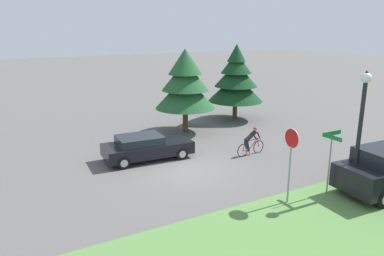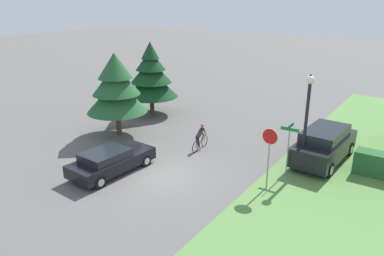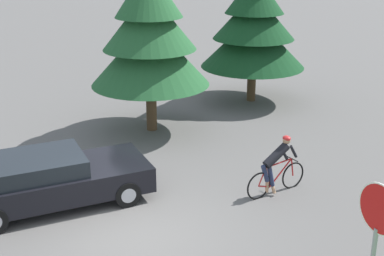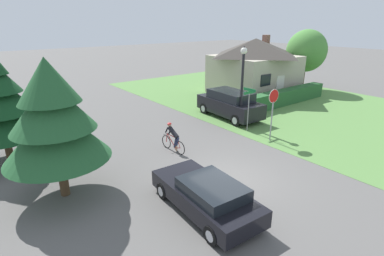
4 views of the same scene
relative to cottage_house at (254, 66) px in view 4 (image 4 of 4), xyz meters
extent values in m
plane|color=#5B5956|center=(-12.76, -9.97, -2.47)|extent=(140.00, 140.00, 0.00)
cube|color=#568442|center=(-0.64, -5.97, -2.47)|extent=(16.00, 36.00, 0.01)
cube|color=#B2A893|center=(0.00, 0.00, -0.80)|extent=(6.63, 6.14, 3.34)
pyramid|color=#3D3833|center=(0.00, 0.00, 1.59)|extent=(7.16, 6.63, 1.44)
cube|color=silver|center=(-0.13, -2.95, -1.47)|extent=(0.90, 0.10, 2.00)
cube|color=black|center=(-1.92, -2.87, -0.63)|extent=(1.10, 0.11, 0.90)
cube|color=brown|center=(1.94, 0.50, 2.13)|extent=(0.52, 0.52, 0.80)
cube|color=#285B2D|center=(-0.74, -4.08, -1.90)|extent=(8.85, 0.90, 1.15)
cube|color=black|center=(-14.92, -10.95, -1.92)|extent=(2.07, 4.41, 0.59)
cube|color=black|center=(-14.94, -11.35, -1.43)|extent=(1.72, 2.22, 0.39)
cylinder|color=black|center=(-15.63, -9.44, -2.17)|extent=(0.29, 0.62, 0.61)
cylinder|color=#ADADB2|center=(-15.63, -9.44, -2.17)|extent=(0.28, 0.37, 0.35)
cylinder|color=black|center=(-14.02, -9.54, -2.17)|extent=(0.29, 0.62, 0.61)
cylinder|color=#ADADB2|center=(-14.02, -9.54, -2.17)|extent=(0.28, 0.37, 0.35)
cylinder|color=black|center=(-15.81, -12.36, -2.17)|extent=(0.29, 0.62, 0.61)
cylinder|color=#ADADB2|center=(-15.81, -12.36, -2.17)|extent=(0.28, 0.37, 0.35)
cylinder|color=black|center=(-14.20, -12.46, -2.17)|extent=(0.29, 0.62, 0.61)
cylinder|color=#ADADB2|center=(-14.20, -12.46, -2.17)|extent=(0.28, 0.37, 0.35)
torus|color=black|center=(-12.88, -6.67, -2.14)|extent=(0.10, 0.69, 0.69)
torus|color=black|center=(-12.97, -5.59, -2.14)|extent=(0.10, 0.69, 0.69)
cylinder|color=#B21E1E|center=(-12.91, -6.40, -1.99)|extent=(0.05, 0.19, 0.55)
cylinder|color=#B21E1E|center=(-12.94, -6.00, -1.96)|extent=(0.09, 0.68, 0.61)
cylinder|color=#B21E1E|center=(-12.93, -6.08, -1.70)|extent=(0.10, 0.80, 0.09)
cylinder|color=#B21E1E|center=(-12.90, -6.50, -2.20)|extent=(0.07, 0.36, 0.15)
cylinder|color=#B21E1E|center=(-12.89, -6.57, -1.93)|extent=(0.05, 0.22, 0.44)
cylinder|color=#B21E1E|center=(-12.97, -5.63, -1.91)|extent=(0.05, 0.12, 0.48)
cylinder|color=black|center=(-12.97, -5.68, -1.67)|extent=(0.44, 0.06, 0.02)
ellipsoid|color=black|center=(-12.90, -6.48, -1.70)|extent=(0.10, 0.21, 0.05)
cylinder|color=#262D4C|center=(-12.91, -6.48, -1.87)|extent=(0.13, 0.26, 0.46)
cylinder|color=#262D4C|center=(-12.91, -6.32, -1.95)|extent=(0.13, 0.27, 0.61)
cylinder|color=tan|center=(-12.91, -6.40, -2.23)|extent=(0.08, 0.08, 0.30)
cylinder|color=tan|center=(-12.86, -6.24, -2.32)|extent=(0.17, 0.08, 0.21)
cylinder|color=black|center=(-12.92, -6.18, -1.48)|extent=(0.28, 0.73, 0.56)
cylinder|color=black|center=(-12.96, -5.92, -1.49)|extent=(0.09, 0.26, 0.36)
cylinder|color=black|center=(-12.96, -5.64, -1.49)|extent=(0.09, 0.26, 0.36)
sphere|color=tan|center=(-12.95, -5.88, -1.15)|extent=(0.19, 0.19, 0.19)
ellipsoid|color=red|center=(-12.95, -5.88, -1.10)|extent=(0.22, 0.18, 0.12)
cube|color=black|center=(-6.75, -3.85, -1.69)|extent=(2.23, 4.92, 0.95)
cube|color=black|center=(-6.76, -3.90, -0.94)|extent=(1.89, 3.13, 0.57)
cylinder|color=black|center=(-7.52, -2.17, -2.10)|extent=(0.33, 0.76, 0.75)
cylinder|color=#ADADB2|center=(-7.52, -2.17, -2.10)|extent=(0.33, 0.45, 0.43)
cylinder|color=black|center=(-5.80, -2.27, -2.10)|extent=(0.33, 0.76, 0.75)
cylinder|color=#ADADB2|center=(-5.80, -2.27, -2.10)|extent=(0.33, 0.45, 0.43)
cylinder|color=black|center=(-7.71, -5.44, -2.10)|extent=(0.33, 0.76, 0.75)
cylinder|color=#ADADB2|center=(-7.71, -5.44, -2.10)|extent=(0.33, 0.45, 0.43)
cylinder|color=black|center=(-5.99, -5.54, -2.10)|extent=(0.33, 0.76, 0.75)
cylinder|color=#ADADB2|center=(-5.99, -5.54, -2.10)|extent=(0.33, 0.45, 0.43)
cylinder|color=gray|center=(-7.98, -8.25, -1.37)|extent=(0.07, 0.07, 2.20)
cylinder|color=red|center=(-7.98, -8.25, 0.02)|extent=(0.69, 0.05, 0.69)
cylinder|color=silver|center=(-7.98, -8.25, 0.02)|extent=(0.73, 0.05, 0.73)
cylinder|color=black|center=(-7.35, -5.41, -0.29)|extent=(0.16, 0.16, 4.37)
sphere|color=white|center=(-7.35, -5.41, 2.07)|extent=(0.39, 0.39, 0.39)
cone|color=black|center=(-7.35, -5.41, 2.27)|extent=(0.23, 0.23, 0.16)
cylinder|color=gray|center=(-7.77, -6.40, -1.34)|extent=(0.06, 0.06, 2.26)
cube|color=#197238|center=(-7.77, -6.40, -0.15)|extent=(0.90, 0.03, 0.16)
cube|color=#197238|center=(-7.77, -6.40, 0.01)|extent=(0.03, 0.90, 0.16)
cylinder|color=#4C3823|center=(-18.42, -6.96, -1.72)|extent=(0.33, 0.33, 1.51)
cone|color=#23562D|center=(-18.42, -6.96, 0.04)|extent=(3.66, 3.66, 2.00)
cone|color=#23562D|center=(-18.42, -6.96, 1.02)|extent=(2.86, 2.86, 1.76)
cone|color=#23562D|center=(-18.42, -6.96, 1.87)|extent=(2.05, 2.05, 1.52)
cylinder|color=#4C3823|center=(-19.57, -2.38, -1.82)|extent=(0.32, 0.32, 1.31)
cone|color=#143D1E|center=(-19.57, -2.38, -0.23)|extent=(3.78, 3.78, 1.87)
cylinder|color=#4C3823|center=(5.19, -1.66, -1.46)|extent=(0.25, 0.25, 2.03)
ellipsoid|color=#4C893D|center=(5.19, -1.66, 1.11)|extent=(3.64, 3.64, 3.83)
camera|label=1|loc=(1.43, -17.60, 3.88)|focal=35.00mm
camera|label=2|loc=(-2.32, -22.54, 5.71)|focal=35.00mm
camera|label=3|loc=(-3.61, -13.39, 3.46)|focal=50.00mm
camera|label=4|loc=(-20.66, -17.62, 3.69)|focal=28.00mm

